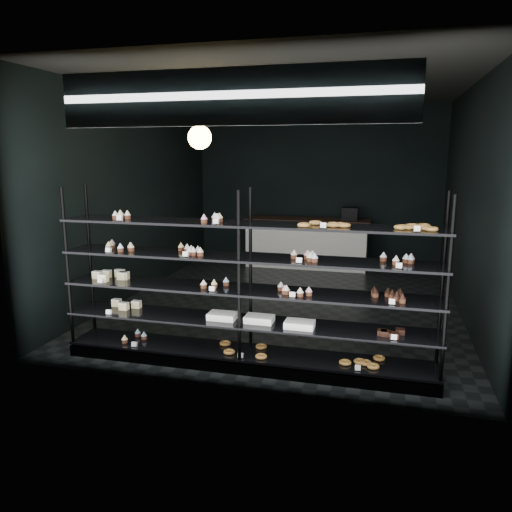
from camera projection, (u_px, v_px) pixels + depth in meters
name	position (u px, v px, depth m)	size (l,w,h in m)	color
room	(289.00, 199.00, 7.41)	(5.01, 6.01, 3.20)	black
display_shelf	(243.00, 310.00, 5.29)	(4.00, 0.50, 1.91)	black
signage	(228.00, 97.00, 4.41)	(3.30, 0.05, 0.50)	#0D1E44
pendant_lamp	(200.00, 137.00, 6.07)	(0.29, 0.29, 0.87)	black
service_counter	(307.00, 242.00, 10.03)	(2.48, 0.65, 1.23)	white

